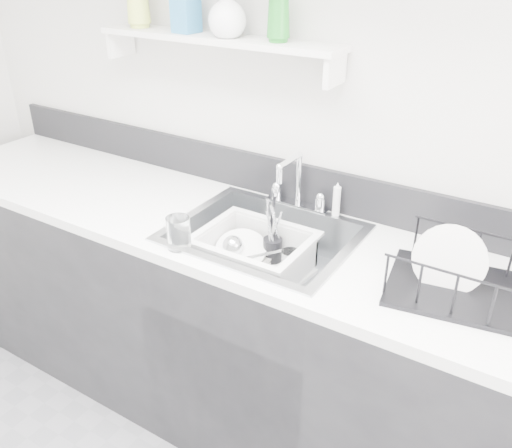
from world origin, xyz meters
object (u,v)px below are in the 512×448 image
Objects in this scene: sink at (263,255)px; wash_tub at (254,255)px; dish_rack at (467,271)px; counter_run at (263,336)px.

sink is 1.62× the size of wash_tub.
dish_rack is at bearing 1.20° from wash_tub.
counter_run is at bearing 171.10° from dish_rack.
dish_rack is at bearing 0.11° from counter_run.
sink is 0.70m from dish_rack.
wash_tub is 0.93× the size of dish_rack.
wash_tub is 0.73m from dish_rack.
dish_rack is (0.72, 0.01, 0.17)m from wash_tub.
sink reaches higher than wash_tub.
dish_rack is at bearing 0.11° from sink.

